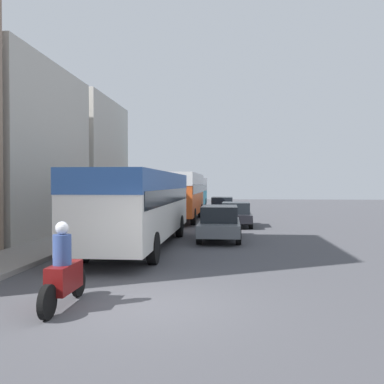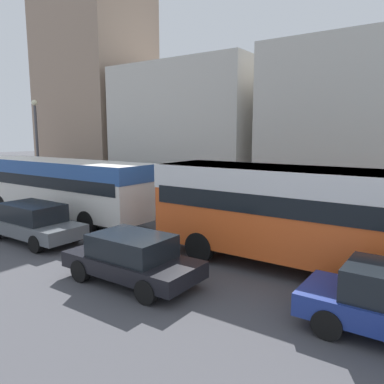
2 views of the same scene
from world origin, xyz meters
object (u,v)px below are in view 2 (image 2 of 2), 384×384
Objects in this scene: bus_following at (301,205)px; car_far_curb at (33,222)px; car_distant at (132,257)px; pedestrian_near_curb at (275,210)px; bus_lead at (58,181)px.

bus_following is 2.08× the size of car_far_curb.
bus_following is 2.34× the size of car_distant.
bus_following reaches higher than car_distant.
bus_following reaches higher than pedestrian_near_curb.
car_far_curb is 9.69m from pedestrian_near_curb.
bus_following is at bearing 136.48° from car_distant.
bus_following reaches higher than bus_lead.
bus_lead is at bearing -140.33° from car_far_curb.
bus_following is 4.03m from pedestrian_near_curb.
car_distant is at bearing 66.20° from bus_lead.
pedestrian_near_curb is (-6.20, 7.43, 0.32)m from car_far_curb.
car_distant is (0.77, 6.07, -0.05)m from car_far_curb.
bus_following is 10.10m from car_far_curb.
bus_following is 5.26m from car_distant.
pedestrian_near_curb reaches higher than car_far_curb.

